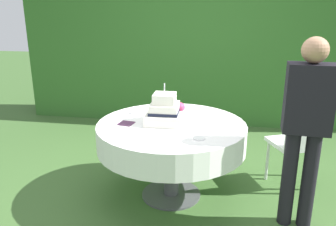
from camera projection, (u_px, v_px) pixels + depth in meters
The scene contains 9 objects.
ground_plane at pixel (171, 195), 3.45m from camera, with size 20.00×20.00×0.00m, color #3D602D.
foliage_hedge at pixel (196, 50), 5.48m from camera, with size 5.41×0.65×2.25m, color #336628.
cake_table at pixel (171, 136), 3.26m from camera, with size 1.40×1.40×0.76m.
wedding_cake at pixel (165, 111), 3.21m from camera, with size 0.35×0.35×0.38m.
serving_plate_near at pixel (135, 112), 3.54m from camera, with size 0.14×0.14×0.01m, color white.
serving_plate_far at pixel (199, 138), 2.85m from camera, with size 0.10×0.10×0.01m, color white.
napkin_stack at pixel (126, 123), 3.21m from camera, with size 0.13×0.13×0.01m, color #4C2D47.
garden_chair at pixel (297, 140), 3.41m from camera, with size 0.53×0.53×0.89m.
standing_person at pixel (306, 123), 2.72m from camera, with size 0.37×0.22×1.60m.
Camera 1 is at (0.46, -3.00, 1.82)m, focal length 36.73 mm.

